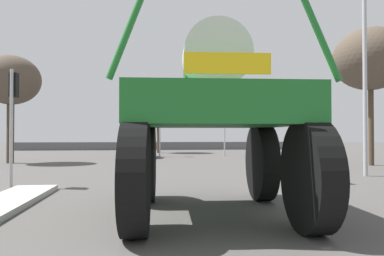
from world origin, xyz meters
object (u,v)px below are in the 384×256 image
(traffic_signal_near_left, at_px, (13,101))
(traffic_signal_far_left, at_px, (160,120))
(traffic_signal_far_right, at_px, (224,125))
(streetlight_near_right, at_px, (367,74))
(sedan_ahead, at_px, (141,148))
(traffic_signal_near_right, at_px, (288,118))
(bare_tree_far_center, at_px, (159,104))
(bare_tree_right, at_px, (371,59))
(bare_tree_left, at_px, (11,81))
(oversize_sprayer, at_px, (213,122))

(traffic_signal_near_left, relative_size, traffic_signal_far_left, 0.98)
(traffic_signal_far_left, xyz_separation_m, traffic_signal_far_right, (5.28, 0.01, -0.44))
(traffic_signal_near_left, distance_m, traffic_signal_far_left, 17.42)
(streetlight_near_right, bearing_deg, traffic_signal_far_right, 102.41)
(traffic_signal_far_left, bearing_deg, streetlight_near_right, -60.08)
(traffic_signal_far_right, bearing_deg, traffic_signal_far_left, -179.90)
(sedan_ahead, relative_size, traffic_signal_far_right, 1.23)
(traffic_signal_near_right, distance_m, bare_tree_far_center, 23.06)
(traffic_signal_near_left, bearing_deg, traffic_signal_far_left, 71.78)
(traffic_signal_far_left, height_order, traffic_signal_far_right, traffic_signal_far_left)
(bare_tree_right, bearing_deg, traffic_signal_near_right, -138.32)
(traffic_signal_near_left, relative_size, traffic_signal_near_right, 1.22)
(traffic_signal_near_right, xyz_separation_m, traffic_signal_far_left, (-4.36, 16.53, 0.58))
(sedan_ahead, relative_size, bare_tree_right, 0.54)
(bare_tree_left, bearing_deg, traffic_signal_far_right, 21.31)
(traffic_signal_far_left, relative_size, bare_tree_left, 0.61)
(bare_tree_far_center, bearing_deg, bare_tree_right, -53.08)
(bare_tree_right, bearing_deg, oversize_sprayer, -133.63)
(traffic_signal_far_left, height_order, bare_tree_far_center, bare_tree_far_center)
(traffic_signal_near_right, distance_m, traffic_signal_far_left, 17.11)
(bare_tree_far_center, bearing_deg, sedan_ahead, -101.84)
(streetlight_near_right, bearing_deg, traffic_signal_near_right, -158.34)
(sedan_ahead, xyz_separation_m, traffic_signal_near_left, (-3.96, -15.22, 2.21))
(traffic_signal_near_right, xyz_separation_m, bare_tree_left, (-13.77, 10.81, 2.74))
(sedan_ahead, xyz_separation_m, bare_tree_left, (-7.92, -4.39, 4.41))
(traffic_signal_far_right, distance_m, bare_tree_right, 12.38)
(oversize_sprayer, xyz_separation_m, bare_tree_far_center, (-0.57, 27.65, 2.69))
(sedan_ahead, xyz_separation_m, streetlight_near_right, (10.05, -13.54, 3.69))
(bare_tree_right, bearing_deg, bare_tree_left, 169.15)
(traffic_signal_near_right, bearing_deg, oversize_sprayer, -126.13)
(sedan_ahead, xyz_separation_m, bare_tree_right, (13.40, -8.48, 5.43))
(traffic_signal_near_left, xyz_separation_m, traffic_signal_far_right, (10.73, 16.55, -0.39))
(traffic_signal_near_right, bearing_deg, traffic_signal_near_left, -179.93)
(sedan_ahead, height_order, traffic_signal_far_right, traffic_signal_far_right)
(traffic_signal_near_left, bearing_deg, oversize_sprayer, -40.14)
(oversize_sprayer, xyz_separation_m, traffic_signal_far_left, (-0.62, 21.66, 0.90))
(bare_tree_left, bearing_deg, traffic_signal_near_right, -38.14)
(sedan_ahead, xyz_separation_m, bare_tree_far_center, (1.53, 7.32, 4.06))
(traffic_signal_far_right, bearing_deg, bare_tree_left, -158.69)
(oversize_sprayer, distance_m, streetlight_near_right, 10.70)
(traffic_signal_far_right, xyz_separation_m, bare_tree_right, (6.63, -9.82, 3.60))
(traffic_signal_far_right, height_order, bare_tree_right, bare_tree_right)
(streetlight_near_right, relative_size, bare_tree_far_center, 1.25)
(traffic_signal_far_right, xyz_separation_m, bare_tree_left, (-14.69, -5.73, 2.59))
(oversize_sprayer, bearing_deg, traffic_signal_far_right, -9.58)
(traffic_signal_far_left, distance_m, bare_tree_left, 11.22)
(oversize_sprayer, bearing_deg, sedan_ahead, 8.48)
(streetlight_near_right, height_order, bare_tree_left, streetlight_near_right)
(traffic_signal_near_left, xyz_separation_m, streetlight_near_right, (14.00, 1.68, 1.48))
(traffic_signal_near_left, height_order, bare_tree_far_center, bare_tree_far_center)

